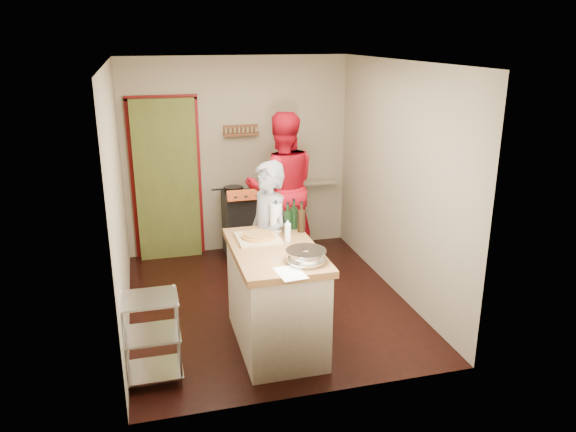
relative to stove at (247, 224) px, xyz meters
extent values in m
plane|color=black|center=(-0.05, -1.42, -0.45)|extent=(3.50, 3.50, 0.00)
cube|color=gray|center=(-0.05, 0.33, 0.85)|extent=(3.00, 0.04, 2.60)
cube|color=#565B23|center=(-1.00, 0.38, 0.60)|extent=(0.80, 0.40, 2.10)
cube|color=maroon|center=(-1.42, 0.31, 0.60)|extent=(0.06, 0.06, 2.10)
cube|color=maroon|center=(-0.58, 0.31, 0.60)|extent=(0.06, 0.06, 2.10)
cube|color=maroon|center=(-1.00, 0.31, 1.65)|extent=(0.90, 0.06, 0.06)
cube|color=brown|center=(0.00, 0.28, 1.15)|extent=(0.46, 0.09, 0.03)
cube|color=brown|center=(0.00, 0.32, 1.21)|extent=(0.46, 0.02, 0.12)
cube|color=olive|center=(0.00, 0.28, 1.21)|extent=(0.42, 0.04, 0.07)
cube|color=gray|center=(0.90, 0.23, 0.45)|extent=(0.80, 0.18, 0.04)
cube|color=black|center=(0.70, 0.23, 0.57)|extent=(0.10, 0.14, 0.22)
cube|color=gray|center=(-1.55, -1.42, 0.85)|extent=(0.04, 3.50, 2.60)
cube|color=gray|center=(1.45, -1.42, 0.85)|extent=(0.04, 3.50, 2.60)
cube|color=white|center=(-0.05, -1.42, 2.16)|extent=(3.00, 3.50, 0.02)
cube|color=black|center=(0.00, 0.01, -0.05)|extent=(0.60, 0.55, 0.80)
cube|color=black|center=(0.00, 0.01, 0.38)|extent=(0.60, 0.55, 0.06)
cube|color=maroon|center=(0.00, -0.27, 0.47)|extent=(0.60, 0.15, 0.17)
cylinder|color=black|center=(-0.15, 0.14, 0.46)|extent=(0.26, 0.26, 0.05)
cylinder|color=silver|center=(-1.55, -2.80, -0.05)|extent=(0.02, 0.02, 0.80)
cylinder|color=silver|center=(-1.11, -2.80, -0.05)|extent=(0.02, 0.02, 0.80)
cylinder|color=silver|center=(-1.55, -2.44, -0.05)|extent=(0.02, 0.02, 0.80)
cylinder|color=silver|center=(-1.11, -2.44, -0.05)|extent=(0.02, 0.02, 0.80)
cube|color=silver|center=(-1.33, -2.62, -0.35)|extent=(0.48, 0.40, 0.02)
cube|color=silver|center=(-1.33, -2.62, 0.00)|extent=(0.48, 0.40, 0.02)
cube|color=silver|center=(-1.33, -2.62, 0.33)|extent=(0.48, 0.40, 0.02)
cube|color=beige|center=(-0.17, -2.30, 0.01)|extent=(0.71, 1.25, 0.93)
cube|color=brown|center=(-0.17, -2.30, 0.51)|extent=(0.78, 1.31, 0.06)
cube|color=tan|center=(-0.27, -2.04, 0.55)|extent=(0.40, 0.40, 0.02)
cylinder|color=gold|center=(-0.27, -2.04, 0.58)|extent=(0.32, 0.32, 0.02)
ellipsoid|color=silver|center=(0.01, -2.69, 0.60)|extent=(0.35, 0.35, 0.11)
cylinder|color=white|center=(-0.05, -1.86, 0.68)|extent=(0.12, 0.12, 0.28)
cylinder|color=silver|center=(-0.01, -2.15, 0.63)|extent=(0.06, 0.06, 0.17)
cube|color=white|center=(-0.18, -2.89, 0.54)|extent=(0.24, 0.32, 0.00)
cylinder|color=black|center=(0.14, -1.83, 0.70)|extent=(0.08, 0.08, 0.31)
cylinder|color=black|center=(0.19, -1.93, 0.70)|extent=(0.08, 0.08, 0.31)
cylinder|color=black|center=(0.05, -1.92, 0.70)|extent=(0.08, 0.08, 0.31)
imported|color=silver|center=(-0.09, -1.68, 0.38)|extent=(0.55, 0.69, 1.66)
imported|color=red|center=(0.42, -0.22, 0.52)|extent=(0.99, 0.80, 1.95)
camera|label=1|loc=(-1.29, -6.97, 2.42)|focal=35.00mm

